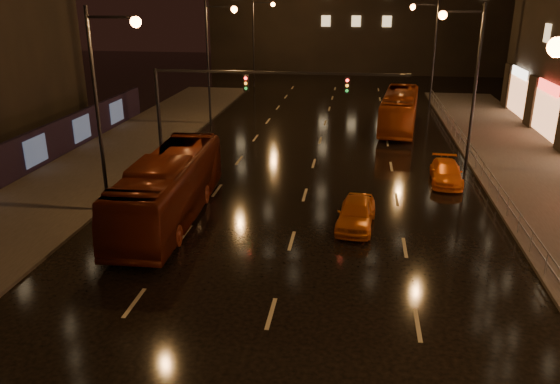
% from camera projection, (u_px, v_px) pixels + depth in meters
% --- Properties ---
extents(ground, '(140.00, 140.00, 0.00)m').
position_uv_depth(ground, '(311.00, 173.00, 33.89)').
color(ground, black).
rests_on(ground, ground).
extents(sidewalk_left, '(7.00, 70.00, 0.15)m').
position_uv_depth(sidewalk_left, '(67.00, 188.00, 30.99)').
color(sidewalk_left, '#38332D').
rests_on(sidewalk_left, ground).
extents(traffic_signal, '(15.31, 0.32, 6.20)m').
position_uv_depth(traffic_signal, '(229.00, 95.00, 32.93)').
color(traffic_signal, black).
rests_on(traffic_signal, ground).
extents(railing_right, '(0.05, 56.00, 1.00)m').
position_uv_depth(railing_right, '(491.00, 176.00, 30.37)').
color(railing_right, '#99999E').
rests_on(railing_right, sidewalk_right).
extents(bus_red, '(3.13, 11.67, 3.23)m').
position_uv_depth(bus_red, '(169.00, 188.00, 26.48)').
color(bus_red, '#571B0C').
rests_on(bus_red, ground).
extents(bus_curb, '(3.84, 11.24, 3.07)m').
position_uv_depth(bus_curb, '(399.00, 110.00, 44.50)').
color(bus_curb, '#94380E').
rests_on(bus_curb, ground).
extents(taxi_near, '(2.04, 4.25, 1.40)m').
position_uv_depth(taxi_near, '(356.00, 213.00, 25.83)').
color(taxi_near, orange).
rests_on(taxi_near, ground).
extents(taxi_far, '(1.99, 4.34, 1.23)m').
position_uv_depth(taxi_far, '(446.00, 173.00, 31.94)').
color(taxi_far, orange).
rests_on(taxi_far, ground).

